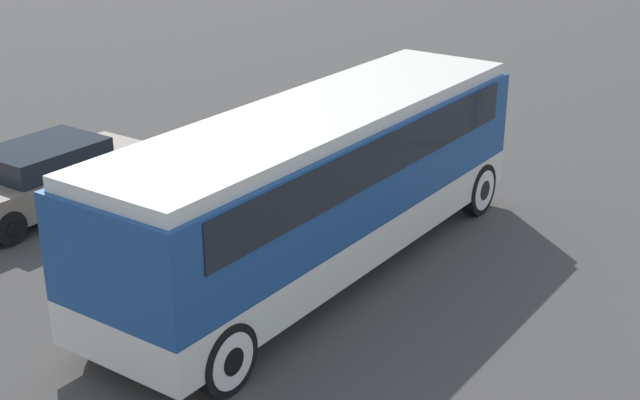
{
  "coord_description": "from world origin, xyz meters",
  "views": [
    {
      "loc": [
        -11.63,
        -8.19,
        7.05
      ],
      "look_at": [
        0.0,
        0.0,
        1.34
      ],
      "focal_mm": 50.0,
      "sensor_mm": 36.0,
      "label": 1
    }
  ],
  "objects": [
    {
      "name": "ground_plane",
      "position": [
        0.0,
        0.0,
        0.0
      ],
      "size": [
        120.0,
        120.0,
        0.0
      ],
      "primitive_type": "plane",
      "color": "#423F3D"
    },
    {
      "name": "tour_bus",
      "position": [
        0.1,
        -0.0,
        1.8
      ],
      "size": [
        9.72,
        2.56,
        2.99
      ],
      "color": "silver",
      "rests_on": "ground_plane"
    },
    {
      "name": "parked_car_near",
      "position": [
        -0.78,
        6.2,
        0.71
      ],
      "size": [
        4.43,
        1.86,
        1.41
      ],
      "color": "#7A6B5B",
      "rests_on": "ground_plane"
    }
  ]
}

